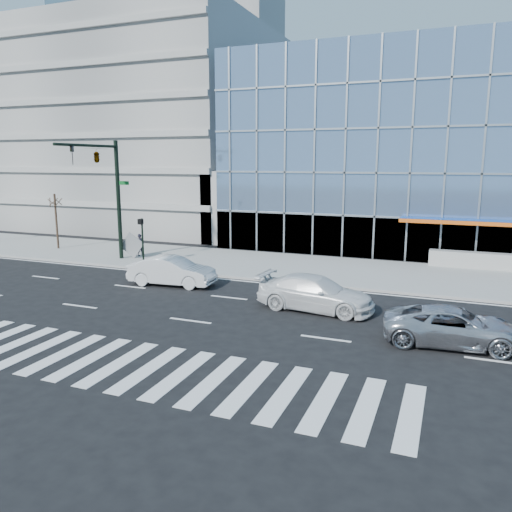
# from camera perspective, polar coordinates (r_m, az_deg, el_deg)

# --- Properties ---
(ground) EXTENTS (160.00, 160.00, 0.00)m
(ground) POSITION_cam_1_polar(r_m,az_deg,el_deg) (25.40, -3.11, -4.77)
(ground) COLOR black
(ground) RESTS_ON ground
(sidewalk) EXTENTS (120.00, 8.00, 0.15)m
(sidewalk) POSITION_cam_1_polar(r_m,az_deg,el_deg) (32.61, 2.78, -1.12)
(sidewalk) COLOR gray
(sidewalk) RESTS_ON ground
(theatre_building) EXTENTS (42.00, 26.00, 15.00)m
(theatre_building) POSITION_cam_1_polar(r_m,az_deg,el_deg) (48.34, 26.55, 10.53)
(theatre_building) COLOR #6988B0
(theatre_building) RESTS_ON ground
(parking_garage) EXTENTS (24.00, 24.00, 20.00)m
(parking_garage) POSITION_cam_1_polar(r_m,az_deg,el_deg) (57.01, -10.78, 13.86)
(parking_garage) COLOR gray
(parking_garage) RESTS_ON ground
(ramp_block) EXTENTS (6.00, 8.00, 6.00)m
(ramp_block) POSITION_cam_1_polar(r_m,az_deg,el_deg) (43.54, -0.39, 5.80)
(ramp_block) COLOR gray
(ramp_block) RESTS_ON ground
(tower_far_mid) EXTENTS (13.00, 13.00, 60.00)m
(tower_far_mid) POSITION_cam_1_polar(r_m,az_deg,el_deg) (112.39, -17.70, 22.27)
(tower_far_mid) COLOR #46677A
(tower_far_mid) RESTS_ON ground
(tower_backdrop) EXTENTS (14.00, 14.00, 48.00)m
(tower_backdrop) POSITION_cam_1_polar(r_m,az_deg,el_deg) (102.07, -2.03, 20.53)
(tower_backdrop) COLOR gray
(tower_backdrop) RESTS_ON ground
(traffic_signal) EXTENTS (1.14, 5.74, 8.00)m
(traffic_signal) POSITION_cam_1_polar(r_m,az_deg,el_deg) (34.21, -17.06, 9.27)
(traffic_signal) COLOR black
(traffic_signal) RESTS_ON sidewalk
(ped_signal_post) EXTENTS (0.30, 0.33, 3.00)m
(ped_signal_post) POSITION_cam_1_polar(r_m,az_deg,el_deg) (33.34, -12.91, 2.49)
(ped_signal_post) COLOR black
(ped_signal_post) RESTS_ON sidewalk
(street_tree_near) EXTENTS (1.10, 1.10, 4.23)m
(street_tree_near) POSITION_cam_1_polar(r_m,az_deg,el_deg) (41.13, -22.00, 5.81)
(street_tree_near) COLOR #332319
(street_tree_near) RESTS_ON sidewalk
(silver_suv) EXTENTS (5.31, 2.78, 1.43)m
(silver_suv) POSITION_cam_1_polar(r_m,az_deg,el_deg) (20.28, 21.66, -7.51)
(silver_suv) COLOR silver
(silver_suv) RESTS_ON ground
(white_suv) EXTENTS (5.64, 2.68, 1.59)m
(white_suv) POSITION_cam_1_polar(r_m,az_deg,el_deg) (23.32, 6.80, -4.24)
(white_suv) COLOR white
(white_suv) RESTS_ON ground
(white_sedan) EXTENTS (4.97, 2.10, 1.60)m
(white_sedan) POSITION_cam_1_polar(r_m,az_deg,el_deg) (28.09, -9.58, -1.71)
(white_sedan) COLOR silver
(white_sedan) RESTS_ON ground
(pedestrian) EXTENTS (0.52, 0.65, 1.56)m
(pedestrian) POSITION_cam_1_polar(r_m,az_deg,el_deg) (36.47, -13.08, 1.26)
(pedestrian) COLOR black
(pedestrian) RESTS_ON sidewalk
(tilted_panel) EXTENTS (1.80, 0.36, 1.81)m
(tilted_panel) POSITION_cam_1_polar(r_m,az_deg,el_deg) (35.68, -13.99, 1.21)
(tilted_panel) COLOR gray
(tilted_panel) RESTS_ON sidewalk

